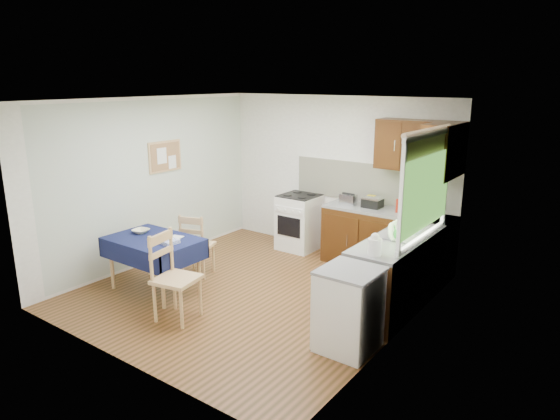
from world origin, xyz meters
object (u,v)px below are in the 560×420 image
Objects in this scene: sandwich_press at (372,202)px; dish_rack at (396,236)px; dining_table at (154,246)px; chair_far at (196,243)px; toaster at (348,199)px; chair_near at (173,274)px; kettle at (375,245)px.

dish_rack is (0.88, -1.16, -0.05)m from sandwich_press.
dining_table is 0.71m from chair_far.
chair_far is at bearing -142.84° from dish_rack.
toaster is 1.65m from dish_rack.
toaster is (1.45, 1.79, 0.50)m from chair_far.
chair_far is 2.03× the size of dish_rack.
toaster reaches higher than chair_far.
chair_near is (0.80, -0.40, -0.07)m from dining_table.
dining_table is 3.11m from dish_rack.
chair_far is 3.87× the size of toaster.
dining_table is 1.31× the size of chair_far.
sandwich_press reaches higher than chair_far.
dish_rack is (2.69, 0.71, 0.44)m from chair_far.
chair_far is at bearing -135.27° from toaster.
toaster reaches higher than dining_table.
chair_near reaches higher than dining_table.
chair_far is 1.31m from chair_near.
kettle reaches higher than toaster.
sandwich_press is 0.59× the size of dish_rack.
toaster is 0.52× the size of dish_rack.
chair_near is 3.90× the size of sandwich_press.
dish_rack is (2.76, 1.40, 0.30)m from dining_table.
chair_far is 2.36m from toaster.
kettle is at bearing -56.06° from sandwich_press.
kettle is (2.02, 1.08, 0.46)m from chair_near.
dining_table is 2.93m from toaster.
sandwich_press is at bearing -31.02° from chair_near.
kettle is at bearing 161.09° from chair_far.
dish_rack is at bearing -58.45° from chair_near.
dish_rack is 0.72m from kettle.
dining_table is 2.66× the size of dish_rack.
sandwich_press is 1.07× the size of kettle.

